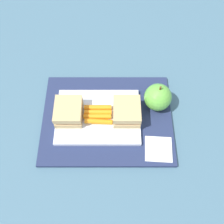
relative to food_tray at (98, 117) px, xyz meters
The scene contains 8 objects.
ground_plane 0.03m from the food_tray, ahead, with size 2.40×2.40×0.00m, color #42667A.
lunchbag_mat 0.03m from the food_tray, ahead, with size 0.36×0.28×0.01m, color navy.
food_tray is the anchor object (origin of this frame).
sandwich_half_left 0.08m from the food_tray, behind, with size 0.07×0.08×0.04m.
sandwich_half_right 0.08m from the food_tray, ahead, with size 0.07×0.08×0.04m.
carrot_sticks_bundle 0.01m from the food_tray, behind, with size 0.08×0.06×0.02m.
apple 0.17m from the food_tray, 14.71° to the left, with size 0.08×0.08×0.09m.
paper_napkin 0.19m from the food_tray, 30.48° to the right, with size 0.07×0.07×0.00m, color white.
Camera 1 is at (0.01, -0.35, 0.66)m, focal length 42.58 mm.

